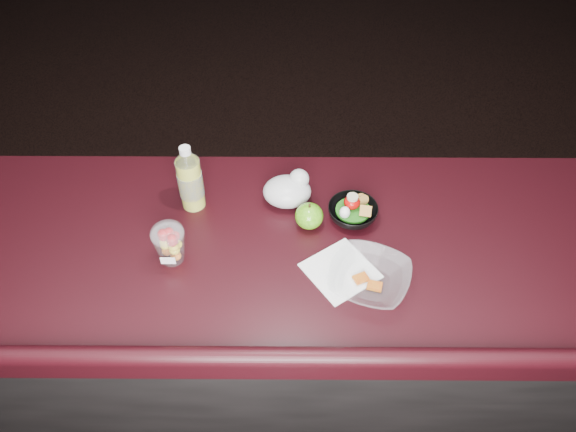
% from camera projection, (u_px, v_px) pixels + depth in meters
% --- Properties ---
extents(room_shell, '(8.00, 8.00, 8.00)m').
position_uv_depth(room_shell, '(251.00, 14.00, 0.72)').
color(room_shell, black).
rests_on(room_shell, ground).
extents(counter, '(4.06, 0.71, 1.02)m').
position_uv_depth(counter, '(274.00, 341.00, 1.89)').
color(counter, black).
rests_on(counter, ground).
extents(lemonade_bottle, '(0.07, 0.07, 0.21)m').
position_uv_depth(lemonade_bottle, '(190.00, 182.00, 1.56)').
color(lemonade_bottle, gold).
rests_on(lemonade_bottle, counter).
extents(fruit_cup, '(0.09, 0.09, 0.12)m').
position_uv_depth(fruit_cup, '(169.00, 243.00, 1.44)').
color(fruit_cup, white).
rests_on(fruit_cup, counter).
extents(green_apple, '(0.08, 0.08, 0.08)m').
position_uv_depth(green_apple, '(309.00, 216.00, 1.54)').
color(green_apple, '#317B0E').
rests_on(green_apple, counter).
extents(plastic_bag, '(0.14, 0.11, 0.10)m').
position_uv_depth(plastic_bag, '(289.00, 190.00, 1.60)').
color(plastic_bag, silver).
rests_on(plastic_bag, counter).
extents(snack_bowl, '(0.16, 0.16, 0.08)m').
position_uv_depth(snack_bowl, '(352.00, 212.00, 1.57)').
color(snack_bowl, black).
rests_on(snack_bowl, counter).
extents(takeout_bowl, '(0.26, 0.26, 0.05)m').
position_uv_depth(takeout_bowl, '(369.00, 278.00, 1.41)').
color(takeout_bowl, silver).
rests_on(takeout_bowl, counter).
extents(paper_napkin, '(0.22, 0.22, 0.00)m').
position_uv_depth(paper_napkin, '(340.00, 271.00, 1.45)').
color(paper_napkin, white).
rests_on(paper_napkin, counter).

